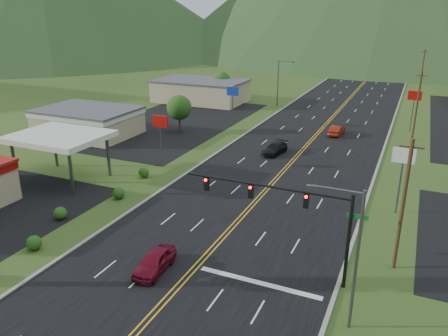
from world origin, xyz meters
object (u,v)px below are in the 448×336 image
at_px(streetlight_east, 352,251).
at_px(traffic_signal, 291,207).
at_px(car_red_far, 337,130).
at_px(car_red_near, 155,262).
at_px(gas_canopy, 59,138).
at_px(streetlight_west, 280,80).
at_px(car_dark_mid, 275,149).

bearing_deg(streetlight_east, traffic_signal, 139.61).
bearing_deg(car_red_far, car_red_near, 87.98).
relative_size(gas_canopy, car_red_far, 2.23).
bearing_deg(streetlight_east, car_red_near, 178.58).
distance_m(streetlight_west, car_red_near, 60.52).
height_order(traffic_signal, streetlight_west, streetlight_west).
distance_m(car_red_near, car_dark_mid, 30.12).
distance_m(traffic_signal, streetlight_east, 6.17).
relative_size(traffic_signal, car_red_near, 2.98).
bearing_deg(car_dark_mid, traffic_signal, -60.95).
xyz_separation_m(streetlight_west, gas_canopy, (-10.32, -48.00, -0.31)).
xyz_separation_m(car_red_near, car_dark_mid, (-0.47, 30.12, -0.05)).
height_order(gas_canopy, car_red_near, gas_canopy).
distance_m(traffic_signal, gas_canopy, 29.59).
bearing_deg(gas_canopy, streetlight_east, -19.88).
bearing_deg(car_red_near, gas_canopy, 145.49).
distance_m(gas_canopy, car_red_far, 40.13).
height_order(traffic_signal, car_red_far, traffic_signal).
bearing_deg(car_red_far, streetlight_west, -44.03).
bearing_deg(car_red_far, streetlight_east, 106.01).
distance_m(streetlight_west, gas_canopy, 49.10).
relative_size(streetlight_west, car_dark_mid, 1.86).
relative_size(traffic_signal, streetlight_west, 1.46).
xyz_separation_m(streetlight_west, car_dark_mid, (8.70, -29.54, -4.48)).
xyz_separation_m(gas_canopy, car_red_near, (19.48, -11.66, -4.12)).
xyz_separation_m(car_dark_mid, car_red_far, (5.81, 12.79, 0.04)).
xyz_separation_m(streetlight_east, car_red_near, (-13.70, 0.34, -4.43)).
bearing_deg(car_dark_mid, streetlight_west, 115.78).
bearing_deg(car_red_near, traffic_signal, 18.49).
height_order(streetlight_east, car_red_near, streetlight_east).
bearing_deg(traffic_signal, gas_canopy, 164.30).
bearing_deg(streetlight_west, gas_canopy, -102.13).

